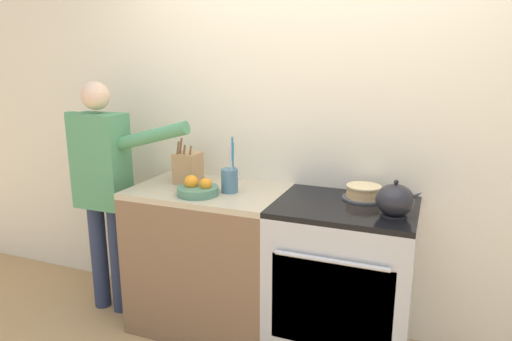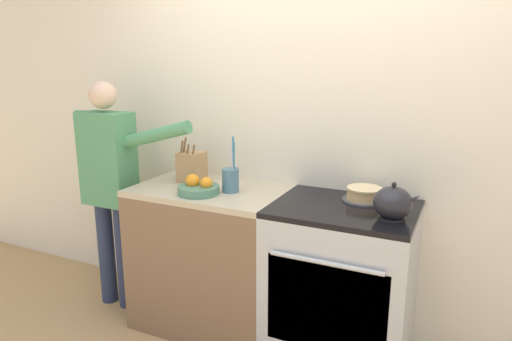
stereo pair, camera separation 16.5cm
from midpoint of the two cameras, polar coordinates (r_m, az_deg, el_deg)
The scene contains 9 objects.
wall_back at distance 2.77m, azimuth 6.39°, elevation 5.81°, with size 8.00×0.04×2.60m.
counter_cabinet at distance 2.95m, azimuth -7.46°, elevation -10.86°, with size 0.92×0.60×0.91m.
stove_range at distance 2.67m, azimuth 8.86°, elevation -13.61°, with size 0.76×0.63×0.91m.
layer_cake at distance 2.61m, azimuth 11.55°, elevation -2.74°, with size 0.24×0.24×0.08m.
tea_kettle at distance 2.36m, azimuth 15.12°, elevation -3.63°, with size 0.23×0.19×0.19m.
knife_block at distance 2.92m, azimuth -10.10°, elevation 0.34°, with size 0.14×0.16×0.28m.
utensil_crock at distance 2.68m, azimuth -5.06°, elevation -1.12°, with size 0.10×0.10×0.33m.
fruit_bowl at distance 2.66m, azimuth -9.08°, elevation -2.29°, with size 0.24×0.24×0.11m.
person_baker at distance 3.14m, azimuth -19.97°, elevation -1.12°, with size 0.90×0.20×1.55m.
Camera 1 is at (0.65, -2.06, 1.68)m, focal length 32.00 mm.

